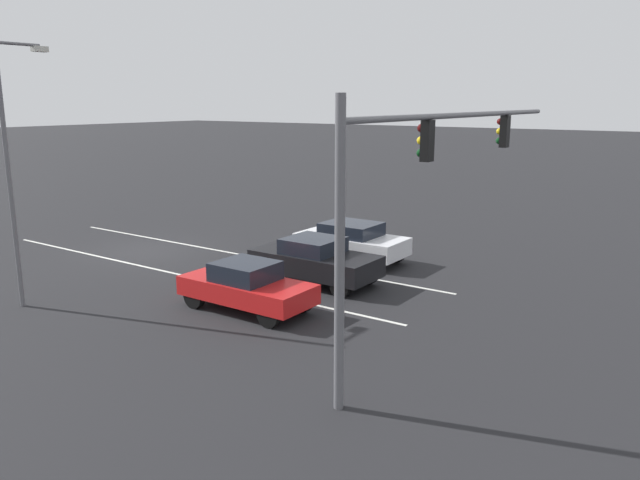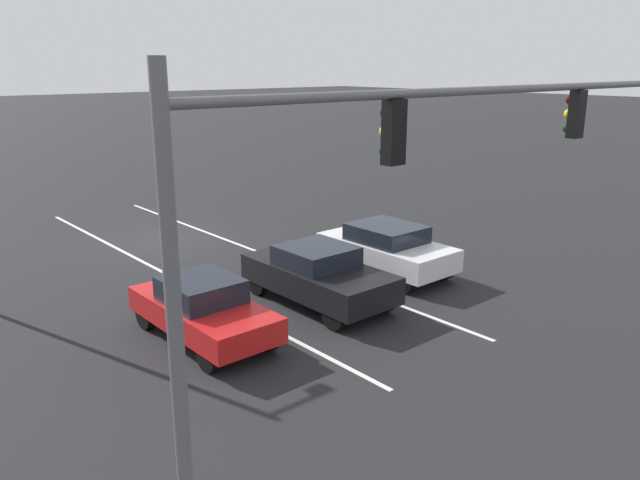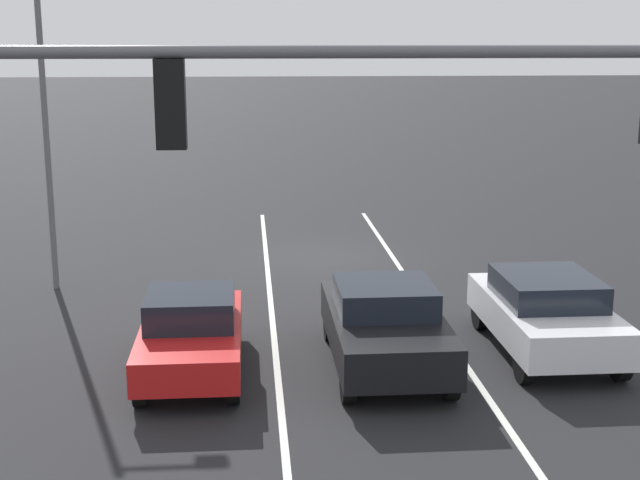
{
  "view_description": "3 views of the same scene",
  "coord_description": "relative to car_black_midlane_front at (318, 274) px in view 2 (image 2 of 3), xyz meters",
  "views": [
    {
      "loc": [
        16.29,
        20.05,
        6.03
      ],
      "look_at": [
        0.79,
        9.29,
        1.78
      ],
      "focal_mm": 35.0,
      "sensor_mm": 36.0,
      "label": 1
    },
    {
      "loc": [
        9.8,
        20.08,
        6.06
      ],
      "look_at": [
        -1.31,
        7.2,
        1.27
      ],
      "focal_mm": 35.0,
      "sensor_mm": 36.0,
      "label": 2
    },
    {
      "loc": [
        2.17,
        23.44,
        5.79
      ],
      "look_at": [
        0.83,
        7.05,
        2.07
      ],
      "focal_mm": 50.0,
      "sensor_mm": 36.0,
      "label": 3
    }
  ],
  "objects": [
    {
      "name": "car_black_midlane_front",
      "position": [
        0.0,
        0.0,
        0.0
      ],
      "size": [
        1.95,
        4.31,
        1.54
      ],
      "color": "black",
      "rests_on": "ground_plane"
    },
    {
      "name": "car_red_rightlane_front",
      "position": [
        3.45,
        0.0,
        -0.05
      ],
      "size": [
        1.74,
        4.05,
        1.45
      ],
      "color": "red",
      "rests_on": "ground_plane"
    },
    {
      "name": "traffic_signal_gantry",
      "position": [
        2.94,
        5.44,
        3.77
      ],
      "size": [
        12.44,
        0.37,
        6.16
      ],
      "color": "slate",
      "rests_on": "ground_plane"
    },
    {
      "name": "car_white_leftlane_front",
      "position": [
        -3.12,
        -0.5,
        0.01
      ],
      "size": [
        1.95,
        4.16,
        1.5
      ],
      "color": "silver",
      "rests_on": "ground_plane"
    },
    {
      "name": "lane_stripe_left_divider",
      "position": [
        -1.48,
        -4.96,
        -0.78
      ],
      "size": [
        0.12,
        18.82,
        0.01
      ],
      "primitive_type": "cube",
      "color": "silver",
      "rests_on": "ground_plane"
    },
    {
      "name": "ground_plane",
      "position": [
        0.23,
        -8.37,
        -0.79
      ],
      "size": [
        240.0,
        240.0,
        0.0
      ],
      "primitive_type": "plane",
      "color": "black"
    },
    {
      "name": "lane_stripe_center_divider",
      "position": [
        1.94,
        -4.96,
        -0.78
      ],
      "size": [
        0.12,
        18.82,
        0.01
      ],
      "primitive_type": "cube",
      "color": "silver",
      "rests_on": "ground_plane"
    }
  ]
}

